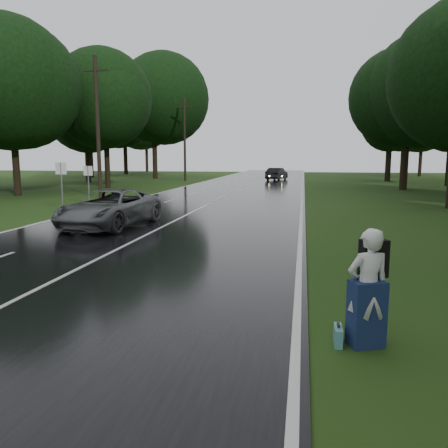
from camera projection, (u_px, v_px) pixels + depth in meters
The scene contains 16 objects.
ground at pixel (41, 289), 10.16m from camera, with size 160.00×160.00×0.00m, color #213C12.
road at pixel (214, 202), 29.62m from camera, with size 12.00×140.00×0.04m, color black.
lane_center at pixel (214, 201), 29.62m from camera, with size 0.12×140.00×0.01m, color silver.
grey_car at pixel (110, 208), 18.86m from camera, with size 2.61×5.66×1.57m, color #535658.
far_car at pixel (277, 174), 56.53m from camera, with size 1.64×4.70×1.55m, color black.
hitchhiker at pixel (368, 292), 7.00m from camera, with size 0.82×0.79×1.91m.
suitcase at pixel (338, 336), 7.13m from camera, with size 0.12×0.43×0.30m, color teal.
utility_pole_mid at pixel (101, 199), 31.98m from camera, with size 1.80×0.28×9.89m, color black, non-canonical shape.
utility_pole_far at pixel (185, 181), 54.79m from camera, with size 1.80×0.28×9.96m, color black, non-canonical shape.
road_sign_a at pixel (63, 211), 24.56m from camera, with size 0.64×0.10×2.68m, color white, non-canonical shape.
road_sign_b at pixel (90, 205), 27.58m from camera, with size 0.58×0.10×2.43m, color white, non-canonical shape.
tree_left_d at pixel (18, 196), 34.53m from camera, with size 9.03×9.03×14.12m, color black, non-canonical shape.
tree_left_e at pixel (108, 188), 43.17m from camera, with size 9.33×9.33×14.57m, color black, non-canonical shape.
tree_left_f at pixel (155, 179), 61.01m from camera, with size 11.75×11.75×18.36m, color black, non-canonical shape.
tree_right_e at pixel (403, 190), 40.41m from camera, with size 9.47×9.47×14.79m, color black, non-canonical shape.
tree_right_f at pixel (387, 181), 54.56m from camera, with size 8.44×8.44×13.19m, color black, non-canonical shape.
Camera 1 is at (5.84, -8.93, 3.00)m, focal length 35.59 mm.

